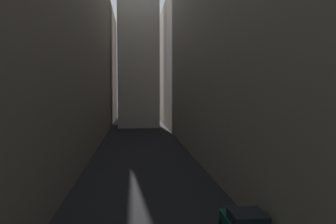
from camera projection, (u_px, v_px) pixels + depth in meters
ground_plane at (142, 153)px, 40.64m from camera, size 264.00×264.00×0.00m
building_block_left at (36, 43)px, 40.74m from camera, size 13.40×108.00×25.42m
building_block_right at (249, 44)px, 43.15m from camera, size 15.41×108.00×25.81m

